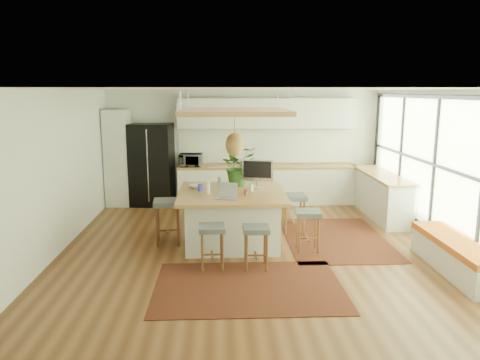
{
  "coord_description": "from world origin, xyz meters",
  "views": [
    {
      "loc": [
        -0.55,
        -7.49,
        2.67
      ],
      "look_at": [
        -0.2,
        0.5,
        1.1
      ],
      "focal_mm": 34.01,
      "sensor_mm": 36.0,
      "label": 1
    }
  ],
  "objects_px": {
    "island_plant": "(238,170)",
    "stool_right_front": "(308,230)",
    "fridge": "(152,166)",
    "stool_right_back": "(293,215)",
    "stool_near_right": "(256,246)",
    "stool_near_left": "(212,245)",
    "island": "(232,217)",
    "stool_left_side": "(168,224)",
    "monitor": "(257,174)",
    "microwave": "(191,159)",
    "laptop": "(226,191)"
  },
  "relations": [
    {
      "from": "island_plant",
      "to": "stool_right_front",
      "type": "bearing_deg",
      "value": -43.72
    },
    {
      "from": "fridge",
      "to": "stool_right_back",
      "type": "bearing_deg",
      "value": -32.59
    },
    {
      "from": "stool_near_right",
      "to": "island_plant",
      "type": "bearing_deg",
      "value": 96.19
    },
    {
      "from": "stool_near_left",
      "to": "island_plant",
      "type": "distance_m",
      "value": 2.02
    },
    {
      "from": "island",
      "to": "stool_left_side",
      "type": "xyz_separation_m",
      "value": [
        -1.14,
        -0.0,
        -0.11
      ]
    },
    {
      "from": "stool_near_left",
      "to": "stool_near_right",
      "type": "height_order",
      "value": "stool_near_left"
    },
    {
      "from": "stool_right_front",
      "to": "fridge",
      "type": "bearing_deg",
      "value": 132.44
    },
    {
      "from": "stool_left_side",
      "to": "monitor",
      "type": "height_order",
      "value": "monitor"
    },
    {
      "from": "stool_left_side",
      "to": "stool_right_front",
      "type": "bearing_deg",
      "value": -11.09
    },
    {
      "from": "monitor",
      "to": "island",
      "type": "bearing_deg",
      "value": -132.79
    },
    {
      "from": "stool_near_left",
      "to": "stool_near_right",
      "type": "relative_size",
      "value": 1.0
    },
    {
      "from": "stool_right_front",
      "to": "monitor",
      "type": "relative_size",
      "value": 1.23
    },
    {
      "from": "stool_near_left",
      "to": "stool_left_side",
      "type": "bearing_deg",
      "value": 124.62
    },
    {
      "from": "stool_right_front",
      "to": "monitor",
      "type": "bearing_deg",
      "value": 135.3
    },
    {
      "from": "stool_near_left",
      "to": "microwave",
      "type": "xyz_separation_m",
      "value": [
        -0.56,
        4.04,
        0.75
      ]
    },
    {
      "from": "island",
      "to": "stool_near_left",
      "type": "relative_size",
      "value": 2.77
    },
    {
      "from": "island_plant",
      "to": "stool_left_side",
      "type": "bearing_deg",
      "value": -154.17
    },
    {
      "from": "stool_near_right",
      "to": "island_plant",
      "type": "height_order",
      "value": "island_plant"
    },
    {
      "from": "stool_near_left",
      "to": "laptop",
      "type": "xyz_separation_m",
      "value": [
        0.23,
        0.66,
        0.7
      ]
    },
    {
      "from": "stool_near_left",
      "to": "stool_near_right",
      "type": "xyz_separation_m",
      "value": [
        0.67,
        -0.06,
        0.0
      ]
    },
    {
      "from": "stool_right_front",
      "to": "stool_near_left",
      "type": "bearing_deg",
      "value": -156.75
    },
    {
      "from": "microwave",
      "to": "fridge",
      "type": "bearing_deg",
      "value": -176.71
    },
    {
      "from": "stool_right_back",
      "to": "stool_near_right",
      "type": "bearing_deg",
      "value": -116.16
    },
    {
      "from": "island",
      "to": "microwave",
      "type": "relative_size",
      "value": 3.52
    },
    {
      "from": "island",
      "to": "stool_left_side",
      "type": "bearing_deg",
      "value": -179.8
    },
    {
      "from": "stool_near_left",
      "to": "stool_near_right",
      "type": "bearing_deg",
      "value": -5.23
    },
    {
      "from": "monitor",
      "to": "stool_right_front",
      "type": "bearing_deg",
      "value": -30.83
    },
    {
      "from": "stool_near_right",
      "to": "monitor",
      "type": "bearing_deg",
      "value": 84.75
    },
    {
      "from": "stool_right_back",
      "to": "island_plant",
      "type": "bearing_deg",
      "value": 174.66
    },
    {
      "from": "stool_left_side",
      "to": "island_plant",
      "type": "distance_m",
      "value": 1.65
    },
    {
      "from": "island_plant",
      "to": "laptop",
      "type": "bearing_deg",
      "value": -102.07
    },
    {
      "from": "stool_near_right",
      "to": "monitor",
      "type": "relative_size",
      "value": 1.17
    },
    {
      "from": "stool_near_right",
      "to": "microwave",
      "type": "relative_size",
      "value": 1.26
    },
    {
      "from": "fridge",
      "to": "microwave",
      "type": "bearing_deg",
      "value": 4.72
    },
    {
      "from": "stool_right_front",
      "to": "monitor",
      "type": "height_order",
      "value": "monitor"
    },
    {
      "from": "laptop",
      "to": "microwave",
      "type": "bearing_deg",
      "value": 113.57
    },
    {
      "from": "fridge",
      "to": "stool_right_back",
      "type": "height_order",
      "value": "fridge"
    },
    {
      "from": "stool_right_back",
      "to": "monitor",
      "type": "xyz_separation_m",
      "value": [
        -0.71,
        -0.2,
        0.83
      ]
    },
    {
      "from": "stool_right_front",
      "to": "island_plant",
      "type": "height_order",
      "value": "island_plant"
    },
    {
      "from": "island",
      "to": "stool_near_left",
      "type": "xyz_separation_m",
      "value": [
        -0.33,
        -1.16,
        -0.11
      ]
    },
    {
      "from": "fridge",
      "to": "stool_near_right",
      "type": "relative_size",
      "value": 2.9
    },
    {
      "from": "stool_near_left",
      "to": "stool_left_side",
      "type": "relative_size",
      "value": 0.84
    },
    {
      "from": "island",
      "to": "monitor",
      "type": "bearing_deg",
      "value": 33.34
    },
    {
      "from": "stool_left_side",
      "to": "microwave",
      "type": "height_order",
      "value": "microwave"
    },
    {
      "from": "island",
      "to": "stool_right_front",
      "type": "distance_m",
      "value": 1.36
    },
    {
      "from": "microwave",
      "to": "island_plant",
      "type": "height_order",
      "value": "island_plant"
    },
    {
      "from": "microwave",
      "to": "stool_near_right",
      "type": "bearing_deg",
      "value": -68.87
    },
    {
      "from": "fridge",
      "to": "stool_near_right",
      "type": "height_order",
      "value": "fridge"
    },
    {
      "from": "stool_left_side",
      "to": "monitor",
      "type": "relative_size",
      "value": 1.4
    },
    {
      "from": "stool_right_back",
      "to": "microwave",
      "type": "bearing_deg",
      "value": 131.39
    }
  ]
}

